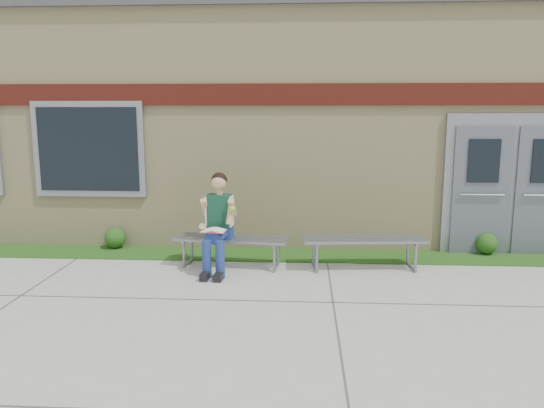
{
  "coord_description": "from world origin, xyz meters",
  "views": [
    {
      "loc": [
        0.62,
        -5.78,
        2.37
      ],
      "look_at": [
        0.17,
        1.7,
        1.02
      ],
      "focal_mm": 35.0,
      "sensor_mm": 36.0,
      "label": 1
    }
  ],
  "objects": [
    {
      "name": "ground",
      "position": [
        0.0,
        0.0,
        0.0
      ],
      "size": [
        80.0,
        80.0,
        0.0
      ],
      "primitive_type": "plane",
      "color": "#9E9E99",
      "rests_on": "ground"
    },
    {
      "name": "grass_strip",
      "position": [
        0.0,
        2.6,
        0.01
      ],
      "size": [
        16.0,
        0.8,
        0.02
      ],
      "primitive_type": "cube",
      "color": "#284813",
      "rests_on": "ground"
    },
    {
      "name": "school_building",
      "position": [
        -0.0,
        5.99,
        2.1
      ],
      "size": [
        16.2,
        6.22,
        4.2
      ],
      "color": "beige",
      "rests_on": "ground"
    },
    {
      "name": "bench_left",
      "position": [
        -0.47,
        1.98,
        0.35
      ],
      "size": [
        1.77,
        0.65,
        0.45
      ],
      "rotation": [
        0.0,
        0.0,
        -0.1
      ],
      "color": "slate",
      "rests_on": "ground"
    },
    {
      "name": "bench_right",
      "position": [
        1.53,
        1.98,
        0.36
      ],
      "size": [
        1.86,
        0.66,
        0.47
      ],
      "rotation": [
        0.0,
        0.0,
        0.08
      ],
      "color": "slate",
      "rests_on": "ground"
    },
    {
      "name": "girl",
      "position": [
        -0.64,
        1.76,
        0.74
      ],
      "size": [
        0.54,
        0.91,
        1.45
      ],
      "rotation": [
        0.0,
        0.0,
        -0.07
      ],
      "color": "navy",
      "rests_on": "ground"
    },
    {
      "name": "shrub_mid",
      "position": [
        -2.59,
        2.85,
        0.2
      ],
      "size": [
        0.36,
        0.36,
        0.36
      ],
      "primitive_type": "sphere",
      "color": "#284813",
      "rests_on": "grass_strip"
    },
    {
      "name": "shrub_east",
      "position": [
        3.63,
        2.85,
        0.19
      ],
      "size": [
        0.35,
        0.35,
        0.35
      ],
      "primitive_type": "sphere",
      "color": "#284813",
      "rests_on": "grass_strip"
    }
  ]
}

